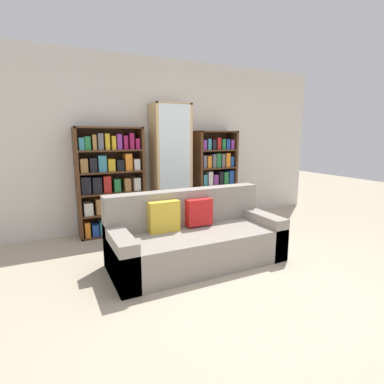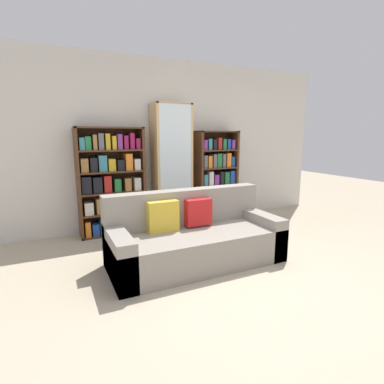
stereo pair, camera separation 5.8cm
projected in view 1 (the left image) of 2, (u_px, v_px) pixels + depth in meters
The scene contains 7 objects.
ground_plane at pixel (243, 279), 3.17m from camera, with size 16.00×16.00×0.00m, color tan.
wall_back at pixel (163, 144), 4.96m from camera, with size 6.20×0.06×2.70m.
couch at pixel (195, 239), 3.56m from camera, with size 2.02×0.85×0.84m.
bookshelf_left at pixel (110, 183), 4.48m from camera, with size 0.98×0.32×1.62m.
display_cabinet at pixel (171, 167), 4.86m from camera, with size 0.60×0.36×1.99m.
bookshelf_right at pixel (215, 178), 5.29m from camera, with size 0.74×0.32×1.57m.
wine_bottle at pixel (222, 226), 4.47m from camera, with size 0.08×0.08×0.39m.
Camera 1 is at (-1.79, -2.39, 1.50)m, focal length 28.00 mm.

